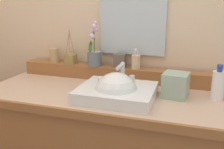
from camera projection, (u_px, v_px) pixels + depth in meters
back_ledge at (120, 74)px, 1.68m from camera, size 1.38×0.10×0.09m
sink_basin at (116, 93)px, 1.36m from camera, size 0.40×0.34×0.27m
soap_bar at (103, 78)px, 1.47m from camera, size 0.07×0.04×0.02m
potted_plant at (94, 54)px, 1.68m from camera, size 0.11×0.10×0.30m
soap_dispenser at (136, 61)px, 1.61m from camera, size 0.06×0.06×0.13m
tumbler_cup at (54, 55)px, 1.80m from camera, size 0.06×0.06×0.10m
reed_diffuser at (71, 59)px, 1.75m from camera, size 0.09×0.10×0.24m
trinket_box at (119, 61)px, 1.65m from camera, size 0.08×0.06×0.09m
lotion_bottle at (218, 85)px, 1.34m from camera, size 0.07×0.07×0.19m
tissue_box at (176, 85)px, 1.38m from camera, size 0.15×0.15×0.13m
mirror at (133, 14)px, 1.61m from camera, size 0.43×0.02×0.51m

